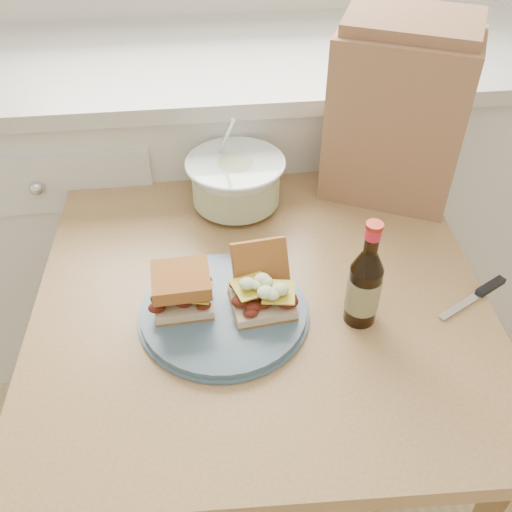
{
  "coord_description": "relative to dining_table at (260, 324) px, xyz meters",
  "views": [
    {
      "loc": [
        -0.11,
        0.19,
        1.53
      ],
      "look_at": [
        -0.01,
        1.0,
        0.81
      ],
      "focal_mm": 40.0,
      "sensor_mm": 36.0,
      "label": 1
    }
  ],
  "objects": [
    {
      "name": "cabinet_run",
      "position": [
        0.0,
        0.7,
        -0.15
      ],
      "size": [
        2.5,
        0.64,
        0.94
      ],
      "color": "white",
      "rests_on": "ground"
    },
    {
      "name": "dining_table",
      "position": [
        0.0,
        0.0,
        0.0
      ],
      "size": [
        0.92,
        0.92,
        0.73
      ],
      "rotation": [
        0.0,
        0.0,
        -0.04
      ],
      "color": "#A98A4F",
      "rests_on": "ground"
    },
    {
      "name": "sandwich_right",
      "position": [
        -0.0,
        -0.05,
        0.16
      ],
      "size": [
        0.12,
        0.16,
        0.1
      ],
      "rotation": [
        0.0,
        0.0,
        0.11
      ],
      "color": "beige",
      "rests_on": "plate"
    },
    {
      "name": "coleslaw_bowl",
      "position": [
        -0.02,
        0.29,
        0.17
      ],
      "size": [
        0.23,
        0.23,
        0.23
      ],
      "color": "silver",
      "rests_on": "dining_table"
    },
    {
      "name": "knife",
      "position": [
        0.43,
        -0.07,
        0.11
      ],
      "size": [
        0.17,
        0.1,
        0.01
      ],
      "rotation": [
        0.0,
        0.0,
        0.49
      ],
      "color": "silver",
      "rests_on": "dining_table"
    },
    {
      "name": "paper_bag",
      "position": [
        0.34,
        0.31,
        0.3
      ],
      "size": [
        0.35,
        0.3,
        0.38
      ],
      "primitive_type": "cube",
      "rotation": [
        0.0,
        0.0,
        -0.45
      ],
      "color": "#9E6C4C",
      "rests_on": "dining_table"
    },
    {
      "name": "sandwich_left",
      "position": [
        -0.15,
        -0.05,
        0.17
      ],
      "size": [
        0.11,
        0.1,
        0.08
      ],
      "rotation": [
        0.0,
        0.0,
        0.05
      ],
      "color": "beige",
      "rests_on": "plate"
    },
    {
      "name": "plate",
      "position": [
        -0.08,
        -0.07,
        0.12
      ],
      "size": [
        0.31,
        0.31,
        0.02
      ],
      "primitive_type": "cylinder",
      "color": "#435C6D",
      "rests_on": "dining_table"
    },
    {
      "name": "beer_bottle",
      "position": [
        0.17,
        -0.1,
        0.19
      ],
      "size": [
        0.06,
        0.06,
        0.22
      ],
      "rotation": [
        0.0,
        0.0,
        -0.35
      ],
      "color": "black",
      "rests_on": "dining_table"
    }
  ]
}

